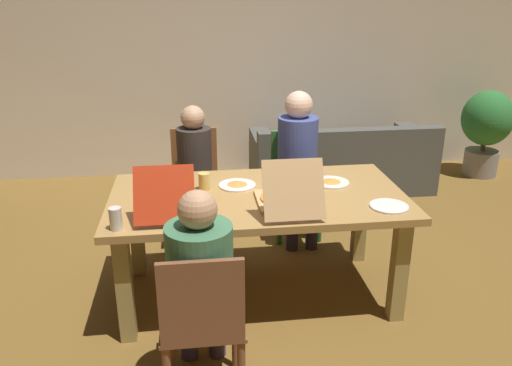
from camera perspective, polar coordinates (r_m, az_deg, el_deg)
The scene contains 19 objects.
ground_plane at distance 3.76m, azimuth 0.20°, elevation -12.11°, with size 20.00×20.00×0.00m, color brown.
back_wall at distance 5.91m, azimuth -3.35°, elevation 15.44°, with size 7.51×0.12×3.00m, color beige.
dining_table at distance 3.45m, azimuth 0.21°, elevation -2.87°, with size 1.95×1.03×0.76m.
chair_0 at distance 4.47m, azimuth 4.31°, elevation 0.29°, with size 0.41×0.39×0.90m.
person_0 at distance 4.27m, azimuth 4.73°, elevation 3.13°, with size 0.33×0.49×1.27m.
chair_1 at distance 4.38m, azimuth -6.72°, elevation 0.20°, with size 0.41×0.45×0.95m.
person_1 at distance 4.17m, azimuth -6.78°, elevation 1.58°, with size 0.28×0.52×1.18m.
chair_2 at distance 2.63m, azimuth -5.95°, elevation -15.24°, with size 0.42×0.40×0.90m.
person_2 at distance 2.64m, azimuth -6.20°, elevation -10.12°, with size 0.33×0.51×1.17m.
pizza_box_0 at distance 3.23m, azimuth 3.42°, elevation -1.64°, with size 0.36×0.53×0.35m.
pizza_box_1 at distance 3.24m, azimuth -9.86°, elevation -1.88°, with size 0.35×0.55×0.32m.
plate_0 at distance 3.55m, azimuth -2.10°, elevation -0.18°, with size 0.26×0.26×0.03m.
plate_1 at distance 3.64m, azimuth 8.32°, elevation 0.12°, with size 0.25×0.25×0.03m.
plate_2 at distance 3.73m, azimuth 2.28°, elevation 0.86°, with size 0.21×0.21×0.03m.
plate_3 at distance 3.31m, azimuth 14.53°, elevation -2.51°, with size 0.24×0.24×0.01m.
drinking_glass_0 at distance 3.49m, azimuth -5.76°, elevation 0.18°, with size 0.08×0.08×0.12m, color #DFC15C.
drinking_glass_1 at distance 3.00m, azimuth -15.30°, elevation -3.84°, with size 0.07×0.07×0.13m, color silver.
couch at distance 5.63m, azimuth 9.37°, elevation 2.14°, with size 1.89×0.86×0.73m.
potted_plant at distance 6.42m, azimuth 24.17°, elevation 5.79°, with size 0.57×0.57×0.99m.
Camera 1 is at (-0.41, -3.13, 2.04)m, focal length 36.08 mm.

